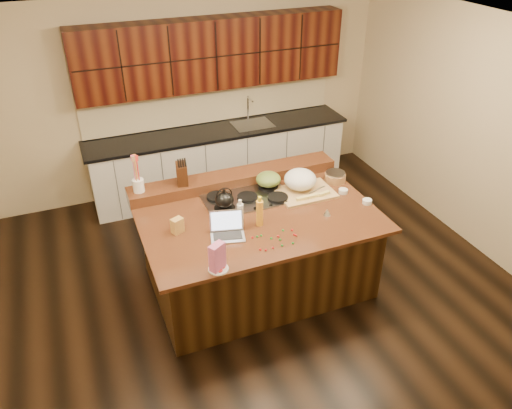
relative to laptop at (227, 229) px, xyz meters
name	(u,v)px	position (x,y,z in m)	size (l,w,h in m)	color
room	(258,177)	(0.41, 0.23, 0.37)	(5.52, 5.02, 2.72)	black
island	(258,249)	(0.41, 0.23, -0.52)	(2.40, 1.60, 0.92)	black
back_ledge	(235,178)	(0.41, 0.93, 0.00)	(2.40, 0.30, 0.12)	black
cooktop	(247,198)	(0.41, 0.53, -0.04)	(0.92, 0.52, 0.05)	gray
back_counter	(218,125)	(0.71, 2.46, 0.00)	(3.70, 0.66, 2.40)	silver
kettle	(224,200)	(0.11, 0.40, 0.07)	(0.19, 0.19, 0.17)	black
green_bowl	(268,179)	(0.71, 0.66, 0.06)	(0.28, 0.28, 0.15)	#556D2B
laptop	(227,229)	(0.00, 0.00, 0.00)	(0.38, 0.33, 0.23)	#B7B7BC
oil_bottle	(260,213)	(0.35, 0.04, 0.07)	(0.07, 0.07, 0.27)	gold
vinegar_bottle	(240,215)	(0.17, 0.08, 0.06)	(0.06, 0.06, 0.25)	silver
wooden_tray	(301,182)	(1.03, 0.48, 0.05)	(0.61, 0.49, 0.25)	tan
ramekin_a	(343,191)	(1.44, 0.27, -0.04)	(0.10, 0.10, 0.04)	white
ramekin_b	(367,202)	(1.56, -0.01, -0.04)	(0.10, 0.10, 0.04)	white
ramekin_c	(304,188)	(1.06, 0.49, -0.04)	(0.10, 0.10, 0.04)	white
strainer_bowl	(335,177)	(1.49, 0.55, -0.02)	(0.24, 0.24, 0.09)	#996B3F
kitchen_timer	(327,212)	(1.06, -0.05, -0.03)	(0.08, 0.08, 0.07)	silver
pink_bag	(217,257)	(-0.25, -0.48, 0.07)	(0.14, 0.08, 0.27)	#CD6097
candy_plate	(218,269)	(-0.25, -0.48, -0.05)	(0.18, 0.18, 0.01)	white
package_box	(177,225)	(-0.43, 0.21, 0.02)	(0.11, 0.08, 0.15)	#BE8F43
utensil_crock	(138,185)	(-0.66, 0.93, 0.13)	(0.12, 0.12, 0.14)	white
knife_block	(182,174)	(-0.19, 0.93, 0.17)	(0.11, 0.19, 0.23)	black
gumdrop_0	(292,230)	(0.61, -0.18, -0.05)	(0.02, 0.02, 0.02)	red
gumdrop_1	(282,245)	(0.41, -0.37, -0.05)	(0.02, 0.02, 0.02)	#198C26
gumdrop_2	(260,249)	(0.20, -0.36, -0.05)	(0.02, 0.02, 0.02)	red
gumdrop_3	(261,236)	(0.29, -0.16, -0.05)	(0.02, 0.02, 0.02)	#198C26
gumdrop_4	(266,250)	(0.24, -0.38, -0.05)	(0.02, 0.02, 0.02)	red
gumdrop_5	(257,237)	(0.25, -0.16, -0.05)	(0.02, 0.02, 0.02)	#198C26
gumdrop_6	(253,237)	(0.20, -0.15, -0.05)	(0.02, 0.02, 0.02)	red
gumdrop_7	(280,240)	(0.43, -0.28, -0.05)	(0.02, 0.02, 0.02)	#198C26
gumdrop_8	(273,248)	(0.32, -0.38, -0.05)	(0.02, 0.02, 0.02)	red
gumdrop_9	(293,243)	(0.52, -0.38, -0.05)	(0.02, 0.02, 0.02)	#198C26
gumdrop_10	(278,236)	(0.44, -0.23, -0.05)	(0.02, 0.02, 0.02)	red
gumdrop_11	(283,230)	(0.52, -0.15, -0.05)	(0.02, 0.02, 0.02)	#198C26
gumdrop_12	(294,234)	(0.59, -0.26, -0.05)	(0.02, 0.02, 0.02)	red
gumdrop_13	(271,238)	(0.36, -0.23, -0.05)	(0.02, 0.02, 0.02)	#198C26
gumdrop_14	(296,235)	(0.60, -0.28, -0.05)	(0.02, 0.02, 0.02)	red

